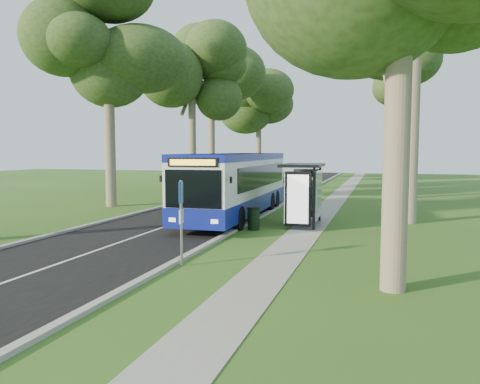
# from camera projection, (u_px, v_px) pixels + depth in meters

# --- Properties ---
(ground) EXTENTS (120.00, 120.00, 0.00)m
(ground) POSITION_uv_depth(u_px,v_px,m) (226.00, 236.00, 19.54)
(ground) COLOR #30551A
(ground) RESTS_ON ground
(road) EXTENTS (7.00, 100.00, 0.02)m
(road) POSITION_uv_depth(u_px,v_px,m) (224.00, 206.00, 30.08)
(road) COLOR black
(road) RESTS_ON ground
(kerb_east) EXTENTS (0.25, 100.00, 0.12)m
(kerb_east) POSITION_uv_depth(u_px,v_px,m) (277.00, 207.00, 29.07)
(kerb_east) COLOR #9E9B93
(kerb_east) RESTS_ON ground
(kerb_west) EXTENTS (0.25, 100.00, 0.12)m
(kerb_west) POSITION_uv_depth(u_px,v_px,m) (174.00, 204.00, 31.09)
(kerb_west) COLOR #9E9B93
(kerb_west) RESTS_ON ground
(centre_line) EXTENTS (0.12, 100.00, 0.00)m
(centre_line) POSITION_uv_depth(u_px,v_px,m) (224.00, 206.00, 30.08)
(centre_line) COLOR white
(centre_line) RESTS_ON road
(footpath) EXTENTS (1.50, 100.00, 0.02)m
(footpath) POSITION_uv_depth(u_px,v_px,m) (326.00, 210.00, 28.20)
(footpath) COLOR gray
(footpath) RESTS_ON ground
(bus) EXTENTS (2.99, 12.95, 3.42)m
(bus) POSITION_uv_depth(u_px,v_px,m) (237.00, 185.00, 24.91)
(bus) COLOR white
(bus) RESTS_ON ground
(bus_stop_sign) EXTENTS (0.10, 0.37, 2.66)m
(bus_stop_sign) POSITION_uv_depth(u_px,v_px,m) (181.00, 213.00, 14.33)
(bus_stop_sign) COLOR gray
(bus_stop_sign) RESTS_ON ground
(bus_shelter) EXTENTS (1.97, 3.49, 2.94)m
(bus_shelter) POSITION_uv_depth(u_px,v_px,m) (304.00, 182.00, 21.88)
(bus_shelter) COLOR black
(bus_shelter) RESTS_ON ground
(litter_bin) EXTENTS (0.58, 0.58, 1.01)m
(litter_bin) POSITION_uv_depth(u_px,v_px,m) (254.00, 218.00, 21.09)
(litter_bin) COLOR black
(litter_bin) RESTS_ON ground
(car_white) EXTENTS (3.23, 4.67, 1.48)m
(car_white) POSITION_uv_depth(u_px,v_px,m) (225.00, 180.00, 45.00)
(car_white) COLOR silver
(car_white) RESTS_ON ground
(car_silver) EXTENTS (1.54, 4.17, 1.36)m
(car_silver) POSITION_uv_depth(u_px,v_px,m) (225.00, 179.00, 47.87)
(car_silver) COLOR #96999D
(car_silver) RESTS_ON ground
(tree_west_b) EXTENTS (5.20, 5.20, 14.92)m
(tree_west_b) POSITION_uv_depth(u_px,v_px,m) (107.00, 31.00, 29.23)
(tree_west_b) COLOR #7A6B56
(tree_west_b) RESTS_ON ground
(tree_west_c) EXTENTS (5.20, 5.20, 12.68)m
(tree_west_c) POSITION_uv_depth(u_px,v_px,m) (192.00, 80.00, 38.48)
(tree_west_c) COLOR #7A6B56
(tree_west_c) RESTS_ON ground
(tree_west_d) EXTENTS (5.20, 5.20, 17.32)m
(tree_west_d) POSITION_uv_depth(u_px,v_px,m) (211.00, 61.00, 48.29)
(tree_west_d) COLOR #7A6B56
(tree_west_d) RESTS_ON ground
(tree_west_e) EXTENTS (5.20, 5.20, 14.50)m
(tree_west_e) POSITION_uv_depth(u_px,v_px,m) (259.00, 92.00, 57.28)
(tree_west_e) COLOR #7A6B56
(tree_west_e) RESTS_ON ground
(tree_east_c) EXTENTS (5.20, 5.20, 15.87)m
(tree_east_c) POSITION_uv_depth(u_px,v_px,m) (394.00, 37.00, 33.71)
(tree_east_c) COLOR #7A6B56
(tree_east_c) RESTS_ON ground
(tree_east_d) EXTENTS (5.20, 5.20, 15.61)m
(tree_east_d) POSITION_uv_depth(u_px,v_px,m) (404.00, 67.00, 44.82)
(tree_east_d) COLOR #7A6B56
(tree_east_d) RESTS_ON ground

